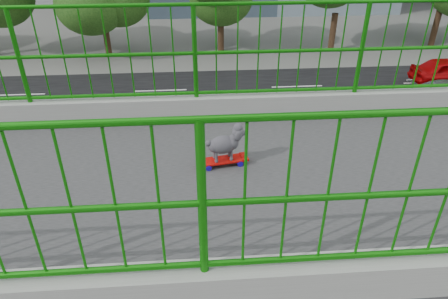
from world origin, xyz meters
TOP-DOWN VIEW (x-y plane):
  - road at (-13.00, 0.00)m, footprint 18.00×90.00m
  - skateboard at (-0.30, 2.25)m, footprint 0.24×0.54m
  - poodle at (-0.30, 2.27)m, footprint 0.22×0.43m
  - car_0 at (-6.00, -2.38)m, footprint 1.63×4.06m

SIDE VIEW (x-z plane):
  - road at x=-13.00m, z-range 0.00..0.02m
  - car_0 at x=-6.00m, z-range 0.00..1.38m
  - skateboard at x=-0.30m, z-range 7.02..7.09m
  - poodle at x=-0.30m, z-range 7.08..7.44m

